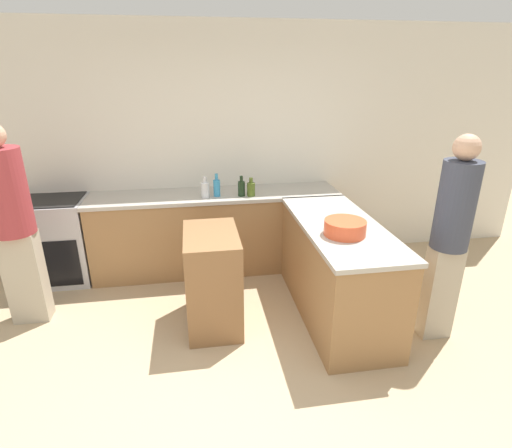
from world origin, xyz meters
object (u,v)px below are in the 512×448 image
Objects in this scene: wine_bottle_dark at (241,188)px; olive_oil_bottle at (251,189)px; dish_soap_bottle at (217,187)px; vinegar_bottle_clear at (205,189)px; mixing_bowl at (345,228)px; island_table at (213,279)px; range_oven at (55,241)px; person_by_range at (12,221)px; person_at_peninsula at (451,233)px.

wine_bottle_dark is 0.10m from olive_oil_bottle.
dish_soap_bottle is 1.09× the size of vinegar_bottle_clear.
wine_bottle_dark is at bearing 120.02° from mixing_bowl.
olive_oil_bottle is at bearing -2.67° from vinegar_bottle_clear.
mixing_bowl is 1.52× the size of vinegar_bottle_clear.
mixing_bowl is 1.71× the size of olive_oil_bottle.
wine_bottle_dark is (0.39, 0.96, 0.56)m from island_table.
island_table is (1.64, -1.10, -0.02)m from range_oven.
vinegar_bottle_clear is at bearing 131.83° from mixing_bowl.
island_table is 1.79m from person_by_range.
wine_bottle_dark is (2.03, -0.14, 0.54)m from range_oven.
wine_bottle_dark reaches higher than range_oven.
dish_soap_bottle is 0.14× the size of person_by_range.
olive_oil_bottle is 2.01m from person_at_peninsula.
mixing_bowl is at bearing -63.27° from olive_oil_bottle.
person_by_range is (-1.80, -0.66, -0.03)m from dish_soap_bottle.
mixing_bowl is at bearing -59.98° from wine_bottle_dark.
vinegar_bottle_clear reaches higher than olive_oil_bottle.
person_at_peninsula is at bearing -37.40° from vinegar_bottle_clear.
person_by_range is at bearing -159.81° from dish_soap_bottle.
vinegar_bottle_clear is (-0.39, 0.00, 0.00)m from wine_bottle_dark.
island_table is 1.12m from vinegar_bottle_clear.
person_by_range reaches higher than olive_oil_bottle.
island_table is at bearing 165.61° from person_at_peninsula.
dish_soap_bottle is 0.13m from vinegar_bottle_clear.
person_by_range reaches higher than vinegar_bottle_clear.
island_table is 3.94× the size of vinegar_bottle_clear.
vinegar_bottle_clear is at bearing 20.66° from person_by_range.
person_by_range is 3.67m from person_at_peninsula.
person_at_peninsula is (3.58, -0.82, -0.01)m from person_by_range.
olive_oil_bottle is 0.11× the size of person_by_range.
wine_bottle_dark is 1.09× the size of olive_oil_bottle.
vinegar_bottle_clear is (1.64, -0.14, 0.54)m from range_oven.
dish_soap_bottle is at bearing 171.68° from olive_oil_bottle.
island_table is 1.20m from olive_oil_bottle.
mixing_bowl is 0.84m from person_at_peninsula.
olive_oil_bottle is (-0.61, 1.20, 0.02)m from mixing_bowl.
person_at_peninsula is (1.90, -0.49, 0.53)m from island_table.
person_by_range is (-2.07, -0.63, -0.02)m from wine_bottle_dark.
dish_soap_bottle is at bearing 173.00° from wine_bottle_dark.
mixing_bowl is 1.57× the size of wine_bottle_dark.
dish_soap_bottle is 2.32m from person_at_peninsula.
island_table is 4.43× the size of olive_oil_bottle.
person_at_peninsula is (1.78, -1.48, -0.04)m from dish_soap_bottle.
vinegar_bottle_clear is 0.49m from olive_oil_bottle.
mixing_bowl is (1.10, -0.26, 0.53)m from island_table.
olive_oil_bottle is (2.13, -0.16, 0.53)m from range_oven.
wine_bottle_dark is at bearing 16.96° from person_by_range.
person_by_range is (-2.17, -0.61, -0.01)m from olive_oil_bottle.
dish_soap_bottle reaches higher than range_oven.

